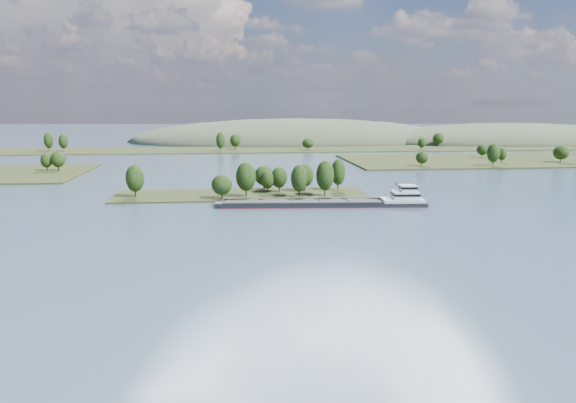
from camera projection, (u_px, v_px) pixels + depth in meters
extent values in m
plane|color=#3D526A|center=(247.00, 228.00, 165.73)|extent=(1800.00, 1800.00, 0.00)
cube|color=#263015|center=(241.00, 195.00, 224.49)|extent=(100.00, 30.00, 1.20)
cylinder|color=black|center=(299.00, 192.00, 216.56)|extent=(0.50, 0.50, 4.13)
ellipsoid|color=black|center=(299.00, 178.00, 215.65)|extent=(6.46, 6.46, 10.61)
cylinder|color=black|center=(264.00, 185.00, 236.85)|extent=(0.50, 0.50, 3.25)
ellipsoid|color=black|center=(264.00, 176.00, 236.13)|extent=(7.97, 7.97, 8.36)
cylinder|color=black|center=(246.00, 191.00, 217.60)|extent=(0.50, 0.50, 4.43)
ellipsoid|color=black|center=(246.00, 177.00, 216.63)|extent=(7.83, 7.83, 11.40)
cylinder|color=black|center=(268.00, 189.00, 227.97)|extent=(0.50, 0.50, 2.92)
ellipsoid|color=black|center=(267.00, 180.00, 227.33)|extent=(5.66, 5.66, 7.52)
cylinder|color=black|center=(222.00, 195.00, 212.88)|extent=(0.50, 0.50, 3.04)
ellipsoid|color=black|center=(222.00, 185.00, 212.21)|extent=(7.79, 7.79, 7.82)
cylinder|color=black|center=(135.00, 192.00, 216.67)|extent=(0.50, 0.50, 4.11)
ellipsoid|color=black|center=(135.00, 178.00, 215.77)|extent=(7.06, 7.06, 10.58)
cylinder|color=black|center=(279.00, 188.00, 229.23)|extent=(0.50, 0.50, 3.38)
ellipsoid|color=black|center=(279.00, 177.00, 228.49)|extent=(6.68, 6.68, 8.70)
cylinder|color=black|center=(338.00, 185.00, 233.46)|extent=(0.50, 0.50, 4.30)
ellipsoid|color=black|center=(338.00, 172.00, 232.52)|extent=(5.99, 5.99, 11.05)
cylinder|color=black|center=(325.00, 190.00, 219.38)|extent=(0.50, 0.50, 4.55)
ellipsoid|color=black|center=(325.00, 175.00, 218.38)|extent=(7.11, 7.11, 11.70)
cylinder|color=black|center=(305.00, 187.00, 231.46)|extent=(0.50, 0.50, 3.67)
ellipsoid|color=black|center=(305.00, 175.00, 230.65)|extent=(7.33, 7.33, 9.45)
cylinder|color=black|center=(59.00, 167.00, 300.44)|extent=(0.50, 0.50, 3.38)
ellipsoid|color=black|center=(58.00, 159.00, 299.70)|extent=(7.29, 7.29, 8.68)
cylinder|color=black|center=(47.00, 168.00, 300.23)|extent=(0.50, 0.50, 3.07)
ellipsoid|color=black|center=(46.00, 160.00, 299.56)|extent=(6.12, 6.12, 7.91)
cylinder|color=black|center=(422.00, 164.00, 321.72)|extent=(0.50, 0.50, 2.81)
ellipsoid|color=black|center=(422.00, 157.00, 321.10)|extent=(6.92, 6.92, 7.23)
cylinder|color=black|center=(560.00, 160.00, 342.01)|extent=(0.50, 0.50, 3.44)
ellipsoid|color=black|center=(561.00, 152.00, 341.25)|extent=(9.33, 9.33, 8.86)
cylinder|color=black|center=(493.00, 162.00, 322.93)|extent=(0.50, 0.50, 4.22)
ellipsoid|color=black|center=(494.00, 153.00, 322.00)|extent=(7.48, 7.48, 10.86)
cylinder|color=black|center=(501.00, 160.00, 339.52)|extent=(0.50, 0.50, 2.99)
ellipsoid|color=black|center=(502.00, 154.00, 338.86)|extent=(5.31, 5.31, 7.70)
cylinder|color=black|center=(482.00, 155.00, 373.94)|extent=(0.50, 0.50, 2.88)
ellipsoid|color=black|center=(482.00, 150.00, 373.31)|extent=(7.35, 7.35, 7.40)
cube|color=#263015|center=(234.00, 150.00, 439.94)|extent=(900.00, 60.00, 1.20)
cylinder|color=black|center=(49.00, 148.00, 422.59)|extent=(0.50, 0.50, 4.65)
ellipsoid|color=black|center=(48.00, 140.00, 421.57)|extent=(6.83, 6.83, 11.95)
cylinder|color=black|center=(422.00, 148.00, 437.05)|extent=(0.50, 0.50, 3.10)
ellipsoid|color=black|center=(422.00, 143.00, 436.37)|extent=(6.13, 6.13, 7.96)
cylinder|color=black|center=(235.00, 147.00, 443.94)|extent=(0.50, 0.50, 3.84)
ellipsoid|color=black|center=(235.00, 140.00, 443.09)|extent=(8.35, 8.35, 9.87)
cylinder|color=black|center=(438.00, 144.00, 474.34)|extent=(0.50, 0.50, 3.67)
ellipsoid|color=black|center=(438.00, 138.00, 473.53)|extent=(9.06, 9.06, 9.43)
cylinder|color=black|center=(64.00, 148.00, 423.70)|extent=(0.50, 0.50, 4.23)
ellipsoid|color=black|center=(63.00, 141.00, 422.77)|extent=(6.90, 6.90, 10.88)
cylinder|color=black|center=(308.00, 148.00, 435.68)|extent=(0.50, 0.50, 2.93)
ellipsoid|color=black|center=(308.00, 143.00, 435.04)|extent=(9.01, 9.01, 7.54)
cylinder|color=black|center=(221.00, 148.00, 419.90)|extent=(0.50, 0.50, 4.78)
ellipsoid|color=black|center=(220.00, 140.00, 418.85)|extent=(6.51, 6.51, 12.30)
ellipsoid|color=#3B4831|center=(506.00, 142.00, 535.74)|extent=(260.00, 140.00, 36.00)
ellipsoid|color=#3B4831|center=(295.00, 141.00, 544.16)|extent=(320.00, 160.00, 44.00)
cube|color=black|center=(323.00, 205.00, 201.26)|extent=(74.00, 14.45, 2.02)
cube|color=maroon|center=(323.00, 206.00, 201.33)|extent=(74.20, 14.65, 0.23)
cube|color=black|center=(302.00, 199.00, 205.22)|extent=(56.87, 4.46, 0.74)
cube|color=black|center=(304.00, 204.00, 196.35)|extent=(56.87, 4.46, 0.74)
cube|color=black|center=(303.00, 202.00, 200.81)|extent=(55.60, 12.21, 0.28)
cube|color=black|center=(247.00, 201.00, 200.07)|extent=(8.79, 8.11, 0.32)
cube|color=black|center=(275.00, 201.00, 200.42)|extent=(8.79, 8.11, 0.32)
cube|color=black|center=(303.00, 201.00, 200.76)|extent=(8.79, 8.11, 0.32)
cube|color=black|center=(331.00, 201.00, 201.11)|extent=(8.79, 8.11, 0.32)
cube|color=black|center=(359.00, 201.00, 201.45)|extent=(8.79, 8.11, 0.32)
cube|color=black|center=(219.00, 204.00, 199.93)|extent=(3.34, 8.45, 1.84)
cylinder|color=black|center=(222.00, 201.00, 199.74)|extent=(0.24, 0.24, 2.02)
cube|color=silver|center=(402.00, 200.00, 201.96)|extent=(15.30, 9.86, 1.10)
cube|color=silver|center=(405.00, 195.00, 201.68)|extent=(9.70, 7.99, 2.76)
cube|color=black|center=(405.00, 194.00, 201.61)|extent=(9.89, 8.19, 0.83)
cube|color=silver|center=(408.00, 188.00, 201.29)|extent=(5.90, 5.90, 2.02)
cube|color=black|center=(408.00, 187.00, 201.23)|extent=(6.09, 6.09, 0.74)
cube|color=silver|center=(408.00, 185.00, 201.10)|extent=(6.29, 6.29, 0.18)
cylinder|color=silver|center=(414.00, 182.00, 200.99)|extent=(0.20, 0.20, 2.39)
cylinder|color=black|center=(396.00, 184.00, 203.66)|extent=(0.49, 0.49, 1.10)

